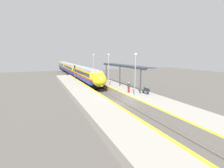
% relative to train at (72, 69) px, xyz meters
% --- Properties ---
extents(ground_plane, '(120.00, 120.00, 0.00)m').
position_rel_train_xyz_m(ground_plane, '(0.00, -38.02, -2.22)').
color(ground_plane, '#56514C').
extents(rail_left, '(0.08, 90.00, 0.15)m').
position_rel_train_xyz_m(rail_left, '(-0.72, -38.02, -2.14)').
color(rail_left, slate).
rests_on(rail_left, ground_plane).
extents(rail_right, '(0.08, 90.00, 0.15)m').
position_rel_train_xyz_m(rail_right, '(0.72, -38.02, -2.14)').
color(rail_right, slate).
rests_on(rail_right, ground_plane).
extents(train, '(2.76, 62.50, 3.86)m').
position_rel_train_xyz_m(train, '(0.00, 0.00, 0.00)').
color(train, black).
rests_on(train, ground_plane).
extents(platform_right, '(4.53, 64.00, 0.94)m').
position_rel_train_xyz_m(platform_right, '(3.97, -38.02, -1.75)').
color(platform_right, '#9E998E').
rests_on(platform_right, ground_plane).
extents(platform_left, '(4.17, 64.00, 0.94)m').
position_rel_train_xyz_m(platform_left, '(-3.79, -38.02, -1.75)').
color(platform_left, '#9E998E').
rests_on(platform_left, ground_plane).
extents(platform_bench, '(0.44, 1.64, 0.89)m').
position_rel_train_xyz_m(platform_bench, '(4.87, -37.77, -0.81)').
color(platform_bench, '#2D333D').
rests_on(platform_bench, platform_right).
extents(person_waiting, '(0.36, 0.22, 1.69)m').
position_rel_train_xyz_m(person_waiting, '(2.81, -35.92, -0.40)').
color(person_waiting, maroon).
rests_on(person_waiting, platform_right).
extents(railway_signal, '(0.28, 0.28, 4.42)m').
position_rel_train_xyz_m(railway_signal, '(-2.12, -16.19, 0.48)').
color(railway_signal, '#59595E').
rests_on(railway_signal, ground_plane).
extents(lamppost_near, '(0.36, 0.20, 6.24)m').
position_rel_train_xyz_m(lamppost_near, '(2.24, -38.86, 2.24)').
color(lamppost_near, '#9E9EA3').
rests_on(lamppost_near, platform_right).
extents(lamppost_mid, '(0.36, 0.20, 6.24)m').
position_rel_train_xyz_m(lamppost_mid, '(2.24, -28.46, 2.24)').
color(lamppost_mid, '#9E9EA3').
rests_on(lamppost_mid, platform_right).
extents(lamppost_far, '(0.36, 0.20, 6.24)m').
position_rel_train_xyz_m(lamppost_far, '(2.24, -18.07, 2.24)').
color(lamppost_far, '#9E9EA3').
rests_on(lamppost_far, platform_right).
extents(station_canopy, '(2.02, 18.27, 4.10)m').
position_rel_train_xyz_m(station_canopy, '(4.76, -29.58, 2.56)').
color(station_canopy, '#333842').
rests_on(station_canopy, platform_right).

